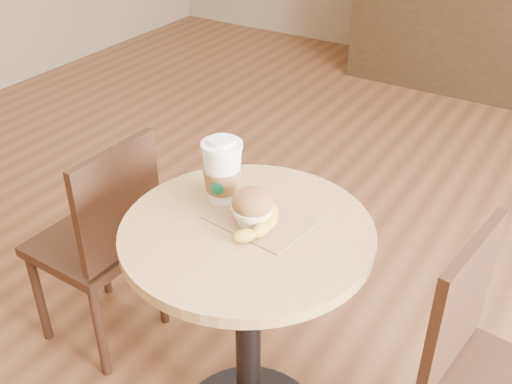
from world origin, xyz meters
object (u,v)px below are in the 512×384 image
at_px(muffin, 252,207).
at_px(banana, 251,216).
at_px(cafe_table, 248,306).
at_px(coffee_cup, 223,173).
at_px(chair_left, 103,238).
at_px(chair_right, 489,378).

height_order(muffin, banana, muffin).
bearing_deg(cafe_table, coffee_cup, 148.09).
xyz_separation_m(cafe_table, coffee_cup, (-0.12, 0.08, 0.33)).
bearing_deg(cafe_table, muffin, 87.41).
bearing_deg(muffin, banana, 152.33).
bearing_deg(muffin, chair_left, 174.88).
xyz_separation_m(chair_left, chair_right, (1.20, 0.07, 0.01)).
bearing_deg(coffee_cup, muffin, -41.15).
bearing_deg(coffee_cup, chair_left, 162.58).
distance_m(cafe_table, coffee_cup, 0.36).
xyz_separation_m(cafe_table, chair_right, (0.59, 0.15, -0.06)).
height_order(chair_left, coffee_cup, coffee_cup).
distance_m(muffin, banana, 0.03).
relative_size(chair_left, banana, 3.72).
height_order(chair_right, coffee_cup, coffee_cup).
bearing_deg(muffin, coffee_cup, 156.21).
bearing_deg(cafe_table, banana, 99.53).
height_order(chair_left, muffin, muffin).
distance_m(chair_right, coffee_cup, 0.82).
height_order(chair_left, chair_right, chair_right).
relative_size(cafe_table, chair_right, 0.94).
relative_size(muffin, banana, 0.49).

